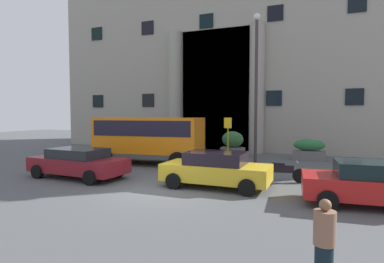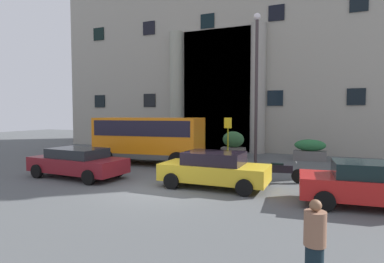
# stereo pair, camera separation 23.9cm
# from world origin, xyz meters

# --- Properties ---
(ground_plane) EXTENTS (80.00, 64.00, 0.12)m
(ground_plane) POSITION_xyz_m (0.00, 0.00, -0.06)
(ground_plane) COLOR #505355
(office_building_facade) EXTENTS (32.45, 9.80, 18.22)m
(office_building_facade) POSITION_xyz_m (-0.01, 17.47, 9.09)
(office_building_facade) COLOR gray
(office_building_facade) RESTS_ON ground_plane
(orange_minibus) EXTENTS (6.29, 3.32, 2.67)m
(orange_minibus) POSITION_xyz_m (-3.43, 5.50, 1.60)
(orange_minibus) COLOR orange
(orange_minibus) RESTS_ON ground_plane
(bus_stop_sign) EXTENTS (0.44, 0.08, 2.67)m
(bus_stop_sign) POSITION_xyz_m (0.80, 7.14, 1.65)
(bus_stop_sign) COLOR #9B9B15
(bus_stop_sign) RESTS_ON ground_plane
(hedge_planter_far_west) EXTENTS (1.77, 0.76, 1.33)m
(hedge_planter_far_west) POSITION_xyz_m (-10.06, 10.61, 0.64)
(hedge_planter_far_west) COLOR gray
(hedge_planter_far_west) RESTS_ON ground_plane
(hedge_planter_entrance_left) EXTENTS (1.51, 0.83, 1.71)m
(hedge_planter_entrance_left) POSITION_xyz_m (0.31, 10.10, 0.83)
(hedge_planter_entrance_left) COLOR #67605A
(hedge_planter_entrance_left) RESTS_ON ground_plane
(hedge_planter_far_east) EXTENTS (1.78, 0.96, 1.51)m
(hedge_planter_far_east) POSITION_xyz_m (-4.07, 10.37, 0.73)
(hedge_planter_far_east) COLOR slate
(hedge_planter_far_east) RESTS_ON ground_plane
(hedge_planter_east) EXTENTS (1.94, 0.81, 1.31)m
(hedge_planter_east) POSITION_xyz_m (5.12, 10.41, 0.63)
(hedge_planter_east) COLOR #636160
(hedge_planter_east) RESTS_ON ground_plane
(parked_sedan_second) EXTENTS (4.21, 2.01, 1.41)m
(parked_sedan_second) POSITION_xyz_m (1.93, 1.36, 0.73)
(parked_sedan_second) COLOR gold
(parked_sedan_second) RESTS_ON ground_plane
(parked_compact_extra) EXTENTS (4.65, 2.26, 1.34)m
(parked_compact_extra) POSITION_xyz_m (-4.43, 0.77, 0.70)
(parked_compact_extra) COLOR maroon
(parked_compact_extra) RESTS_ON ground_plane
(parked_hatchback_near) EXTENTS (4.55, 2.29, 1.42)m
(parked_hatchback_near) POSITION_xyz_m (7.40, 0.72, 0.73)
(parked_hatchback_near) COLOR red
(parked_hatchback_near) RESTS_ON ground_plane
(motorcycle_far_end) EXTENTS (2.00, 0.60, 0.89)m
(motorcycle_far_end) POSITION_xyz_m (4.24, 3.30, 0.46)
(motorcycle_far_end) COLOR black
(motorcycle_far_end) RESTS_ON ground_plane
(pedestrian_woman_with_bag) EXTENTS (0.36, 0.36, 1.52)m
(pedestrian_woman_with_bag) POSITION_xyz_m (5.82, -4.90, 0.76)
(pedestrian_woman_with_bag) COLOR black
(pedestrian_woman_with_bag) RESTS_ON ground_plane
(lamppost_plaza_centre) EXTENTS (0.40, 0.40, 8.61)m
(lamppost_plaza_centre) POSITION_xyz_m (2.25, 7.91, 4.95)
(lamppost_plaza_centre) COLOR #3B3133
(lamppost_plaza_centre) RESTS_ON ground_plane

